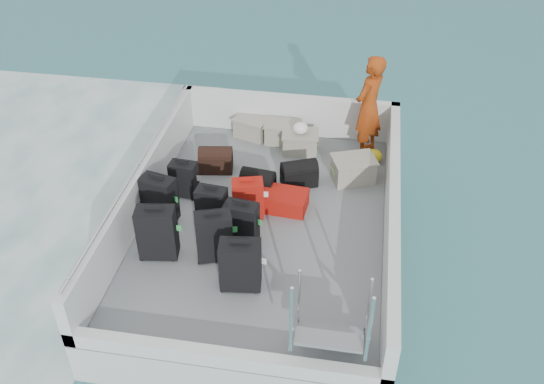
{
  "coord_description": "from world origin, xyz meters",
  "views": [
    {
      "loc": [
        1.19,
        -6.4,
        6.02
      ],
      "look_at": [
        0.09,
        0.2,
        1.0
      ],
      "focal_mm": 40.0,
      "sensor_mm": 36.0,
      "label": 1
    }
  ],
  "objects_px": {
    "suitcase_8": "(284,201)",
    "crate_2": "(300,143)",
    "suitcase_5": "(248,199)",
    "suitcase_1": "(159,199)",
    "crate_1": "(283,133)",
    "passenger": "(369,107)",
    "suitcase_2": "(184,180)",
    "suitcase_4": "(212,208)",
    "suitcase_3": "(214,237)",
    "suitcase_6": "(240,266)",
    "suitcase_7": "(241,223)",
    "crate_3": "(353,170)",
    "suitcase_0": "(157,233)",
    "crate_0": "(252,128)"
  },
  "relations": [
    {
      "from": "suitcase_3",
      "to": "crate_1",
      "type": "bearing_deg",
      "value": 62.59
    },
    {
      "from": "suitcase_3",
      "to": "suitcase_6",
      "type": "xyz_separation_m",
      "value": [
        0.43,
        -0.45,
        -0.01
      ]
    },
    {
      "from": "suitcase_2",
      "to": "suitcase_4",
      "type": "bearing_deg",
      "value": -41.64
    },
    {
      "from": "suitcase_1",
      "to": "crate_3",
      "type": "xyz_separation_m",
      "value": [
        2.58,
        1.38,
        -0.17
      ]
    },
    {
      "from": "suitcase_2",
      "to": "suitcase_1",
      "type": "bearing_deg",
      "value": -101.43
    },
    {
      "from": "crate_2",
      "to": "passenger",
      "type": "bearing_deg",
      "value": 8.25
    },
    {
      "from": "suitcase_0",
      "to": "suitcase_3",
      "type": "height_order",
      "value": "suitcase_0"
    },
    {
      "from": "suitcase_5",
      "to": "suitcase_1",
      "type": "bearing_deg",
      "value": 177.87
    },
    {
      "from": "suitcase_3",
      "to": "crate_0",
      "type": "relative_size",
      "value": 1.34
    },
    {
      "from": "suitcase_5",
      "to": "crate_2",
      "type": "xyz_separation_m",
      "value": [
        0.5,
        1.77,
        -0.13
      ]
    },
    {
      "from": "suitcase_8",
      "to": "crate_2",
      "type": "xyz_separation_m",
      "value": [
        0.04,
        1.5,
        0.03
      ]
    },
    {
      "from": "suitcase_0",
      "to": "crate_1",
      "type": "height_order",
      "value": "suitcase_0"
    },
    {
      "from": "suitcase_4",
      "to": "suitcase_7",
      "type": "distance_m",
      "value": 0.53
    },
    {
      "from": "suitcase_7",
      "to": "crate_0",
      "type": "xyz_separation_m",
      "value": [
        -0.38,
        2.64,
        -0.15
      ]
    },
    {
      "from": "suitcase_8",
      "to": "passenger",
      "type": "height_order",
      "value": "passenger"
    },
    {
      "from": "suitcase_5",
      "to": "suitcase_2",
      "type": "bearing_deg",
      "value": 147.15
    },
    {
      "from": "suitcase_2",
      "to": "crate_1",
      "type": "distance_m",
      "value": 2.07
    },
    {
      "from": "suitcase_6",
      "to": "crate_1",
      "type": "height_order",
      "value": "suitcase_6"
    },
    {
      "from": "suitcase_5",
      "to": "crate_3",
      "type": "relative_size",
      "value": 0.99
    },
    {
      "from": "suitcase_4",
      "to": "crate_2",
      "type": "distance_m",
      "value": 2.24
    },
    {
      "from": "suitcase_2",
      "to": "suitcase_4",
      "type": "xyz_separation_m",
      "value": [
        0.57,
        -0.59,
        0.02
      ]
    },
    {
      "from": "suitcase_2",
      "to": "suitcase_7",
      "type": "relative_size",
      "value": 0.92
    },
    {
      "from": "suitcase_3",
      "to": "suitcase_6",
      "type": "relative_size",
      "value": 1.02
    },
    {
      "from": "passenger",
      "to": "suitcase_7",
      "type": "bearing_deg",
      "value": -2.32
    },
    {
      "from": "suitcase_2",
      "to": "suitcase_0",
      "type": "bearing_deg",
      "value": -83.6
    },
    {
      "from": "suitcase_8",
      "to": "crate_3",
      "type": "xyz_separation_m",
      "value": [
        0.93,
        0.85,
        0.05
      ]
    },
    {
      "from": "suitcase_0",
      "to": "suitcase_2",
      "type": "distance_m",
      "value": 1.32
    },
    {
      "from": "suitcase_4",
      "to": "crate_0",
      "type": "xyz_separation_m",
      "value": [
        0.08,
        2.38,
        -0.14
      ]
    },
    {
      "from": "crate_2",
      "to": "crate_1",
      "type": "bearing_deg",
      "value": 141.64
    },
    {
      "from": "suitcase_4",
      "to": "suitcase_6",
      "type": "xyz_separation_m",
      "value": [
        0.62,
        -1.08,
        0.04
      ]
    },
    {
      "from": "crate_2",
      "to": "suitcase_0",
      "type": "bearing_deg",
      "value": -118.17
    },
    {
      "from": "crate_2",
      "to": "suitcase_8",
      "type": "bearing_deg",
      "value": -91.44
    },
    {
      "from": "suitcase_3",
      "to": "suitcase_4",
      "type": "height_order",
      "value": "suitcase_3"
    },
    {
      "from": "suitcase_0",
      "to": "crate_1",
      "type": "distance_m",
      "value": 3.23
    },
    {
      "from": "suitcase_7",
      "to": "crate_1",
      "type": "distance_m",
      "value": 2.56
    },
    {
      "from": "suitcase_2",
      "to": "suitcase_3",
      "type": "xyz_separation_m",
      "value": [
        0.76,
        -1.23,
        0.07
      ]
    },
    {
      "from": "suitcase_5",
      "to": "crate_2",
      "type": "distance_m",
      "value": 1.84
    },
    {
      "from": "suitcase_2",
      "to": "crate_2",
      "type": "xyz_separation_m",
      "value": [
        1.51,
        1.44,
        -0.12
      ]
    },
    {
      "from": "crate_1",
      "to": "passenger",
      "type": "height_order",
      "value": "passenger"
    },
    {
      "from": "suitcase_1",
      "to": "suitcase_3",
      "type": "distance_m",
      "value": 1.13
    },
    {
      "from": "suitcase_2",
      "to": "passenger",
      "type": "bearing_deg",
      "value": 36.67
    },
    {
      "from": "suitcase_7",
      "to": "passenger",
      "type": "height_order",
      "value": "passenger"
    },
    {
      "from": "crate_0",
      "to": "crate_3",
      "type": "relative_size",
      "value": 0.87
    },
    {
      "from": "suitcase_5",
      "to": "crate_3",
      "type": "xyz_separation_m",
      "value": [
        1.4,
        1.12,
        -0.12
      ]
    },
    {
      "from": "suitcase_8",
      "to": "crate_2",
      "type": "height_order",
      "value": "crate_2"
    },
    {
      "from": "suitcase_8",
      "to": "suitcase_0",
      "type": "bearing_deg",
      "value": 136.07
    },
    {
      "from": "suitcase_1",
      "to": "crate_0",
      "type": "height_order",
      "value": "suitcase_1"
    },
    {
      "from": "suitcase_4",
      "to": "crate_2",
      "type": "xyz_separation_m",
      "value": [
        0.95,
        2.03,
        -0.14
      ]
    },
    {
      "from": "suitcase_3",
      "to": "suitcase_7",
      "type": "xyz_separation_m",
      "value": [
        0.27,
        0.38,
        -0.05
      ]
    },
    {
      "from": "crate_0",
      "to": "crate_1",
      "type": "bearing_deg",
      "value": -9.73
    }
  ]
}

